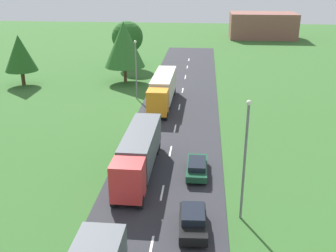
% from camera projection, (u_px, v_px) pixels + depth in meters
% --- Properties ---
extents(road, '(10.00, 140.00, 0.06)m').
position_uv_depth(road, '(153.00, 240.00, 26.84)').
color(road, '#2B2B30').
rests_on(road, ground).
extents(truck_second, '(2.59, 11.88, 3.51)m').
position_uv_depth(truck_second, '(139.00, 152.00, 34.80)').
color(truck_second, red).
rests_on(truck_second, road).
extents(truck_third, '(2.65, 12.62, 3.78)m').
position_uv_depth(truck_third, '(163.00, 88.00, 52.81)').
color(truck_third, orange).
rests_on(truck_third, road).
extents(car_third, '(2.06, 4.28, 1.53)m').
position_uv_depth(car_third, '(193.00, 221.00, 27.42)').
color(car_third, black).
rests_on(car_third, road).
extents(car_fourth, '(1.80, 4.61, 1.33)m').
position_uv_depth(car_fourth, '(197.00, 167.00, 35.07)').
color(car_fourth, '#19472D').
rests_on(car_fourth, road).
extents(lamppost_second, '(0.36, 0.36, 8.91)m').
position_uv_depth(lamppost_second, '(245.00, 156.00, 27.48)').
color(lamppost_second, slate).
rests_on(lamppost_second, ground).
extents(lamppost_third, '(0.36, 0.36, 8.03)m').
position_uv_depth(lamppost_third, '(136.00, 67.00, 54.35)').
color(lamppost_third, slate).
rests_on(lamppost_third, ground).
extents(tree_oak, '(5.56, 5.56, 8.21)m').
position_uv_depth(tree_oak, '(127.00, 37.00, 72.23)').
color(tree_oak, '#513823').
rests_on(tree_oak, ground).
extents(tree_ash, '(4.90, 4.90, 7.68)m').
position_uv_depth(tree_ash, '(20.00, 53.00, 60.84)').
color(tree_ash, '#513823').
rests_on(tree_ash, ground).
extents(tree_lime, '(6.28, 6.28, 9.44)m').
position_uv_depth(tree_lime, '(124.00, 44.00, 62.08)').
color(tree_lime, '#513823').
rests_on(tree_lime, ground).
extents(distant_building, '(16.61, 9.53, 6.34)m').
position_uv_depth(distant_building, '(263.00, 26.00, 104.00)').
color(distant_building, brown).
rests_on(distant_building, ground).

